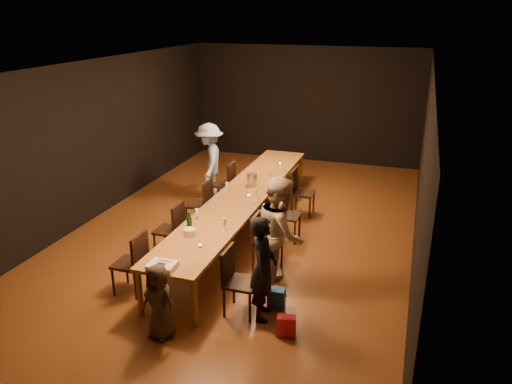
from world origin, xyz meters
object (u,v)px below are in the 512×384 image
(child, at_px, (159,302))
(birthday_cake, at_px, (162,266))
(chair_left_1, at_px, (169,229))
(champagne_bottle, at_px, (189,220))
(chair_right_3, at_px, (303,193))
(woman_tan, at_px, (280,233))
(ice_bucket, at_px, (252,179))
(chair_right_1, at_px, (268,244))
(chair_right_2, at_px, (288,215))
(chair_left_2, at_px, (199,204))
(table, at_px, (242,197))
(chair_right_0, at_px, (241,282))
(chair_left_0, at_px, (129,263))
(man_blue, at_px, (210,161))
(chair_left_3, at_px, (223,184))
(plate_stack, at_px, (190,232))
(woman_birthday, at_px, (263,268))

(child, bearing_deg, birthday_cake, 121.91)
(chair_left_1, height_order, champagne_bottle, champagne_bottle)
(chair_right_3, distance_m, birthday_cake, 4.17)
(woman_tan, xyz_separation_m, ice_bucket, (-1.15, 2.14, 0.01))
(chair_right_1, relative_size, chair_left_1, 1.00)
(chair_right_2, relative_size, chair_left_2, 1.00)
(table, bearing_deg, champagne_bottle, -97.77)
(champagne_bottle, bearing_deg, birthday_cake, -81.46)
(chair_left_1, bearing_deg, chair_left_2, 0.00)
(chair_right_0, relative_size, birthday_cake, 2.63)
(woman_tan, relative_size, ice_bucket, 7.71)
(chair_left_0, distance_m, man_blue, 3.96)
(chair_left_1, bearing_deg, ice_bucket, -25.64)
(woman_tan, relative_size, birthday_cake, 4.82)
(table, bearing_deg, birthday_cake, -91.04)
(chair_left_1, distance_m, child, 2.20)
(champagne_bottle, bearing_deg, chair_left_1, 142.24)
(woman_tan, height_order, champagne_bottle, woman_tan)
(chair_left_0, xyz_separation_m, birthday_cake, (0.80, -0.46, 0.32))
(woman_tan, xyz_separation_m, child, (-1.09, -1.63, -0.36))
(chair_right_1, xyz_separation_m, man_blue, (-2.13, 2.72, 0.35))
(chair_left_2, relative_size, champagne_bottle, 2.82)
(chair_left_0, bearing_deg, child, -131.39)
(chair_left_1, distance_m, chair_left_2, 1.20)
(chair_left_0, bearing_deg, birthday_cake, -120.13)
(chair_left_1, height_order, child, child)
(chair_right_3, bearing_deg, chair_left_3, -90.00)
(chair_right_0, xyz_separation_m, chair_right_2, (0.00, 2.40, 0.00))
(chair_right_0, bearing_deg, chair_right_3, 180.00)
(chair_right_1, distance_m, chair_left_2, 2.08)
(table, distance_m, chair_right_3, 1.49)
(chair_left_2, relative_size, chair_left_3, 1.00)
(chair_left_3, relative_size, birthday_cake, 2.63)
(plate_stack, xyz_separation_m, champagne_bottle, (-0.08, 0.16, 0.11))
(woman_tan, distance_m, ice_bucket, 2.43)
(chair_right_3, xyz_separation_m, child, (-0.79, -4.41, 0.03))
(chair_right_0, relative_size, woman_tan, 0.55)
(birthday_cake, bearing_deg, man_blue, 104.39)
(chair_left_2, bearing_deg, woman_birthday, -140.16)
(woman_birthday, relative_size, man_blue, 0.89)
(man_blue, relative_size, ice_bucket, 7.38)
(child, bearing_deg, chair_left_1, 127.67)
(woman_birthday, relative_size, champagne_bottle, 4.38)
(chair_left_0, relative_size, woman_tan, 0.55)
(chair_left_2, bearing_deg, ice_bucket, -56.23)
(chair_right_3, height_order, chair_left_1, same)
(birthday_cake, bearing_deg, chair_right_0, 25.93)
(chair_right_2, xyz_separation_m, woman_birthday, (0.30, -2.40, 0.26))
(chair_left_0, distance_m, woman_tan, 2.20)
(woman_birthday, bearing_deg, chair_left_1, 48.76)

